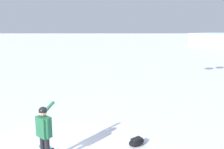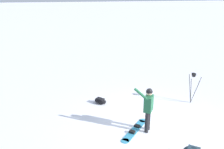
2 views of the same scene
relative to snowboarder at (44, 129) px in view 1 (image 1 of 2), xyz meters
name	(u,v)px [view 1 (image 1 of 2)]	position (x,y,z in m)	size (l,w,h in m)	color
snowboarder	(44,129)	(0.00, 0.00, 0.00)	(0.75, 0.47, 1.68)	black
gear_bag_small	(137,142)	(-1.03, 2.63, -0.87)	(0.62, 0.67, 0.26)	black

